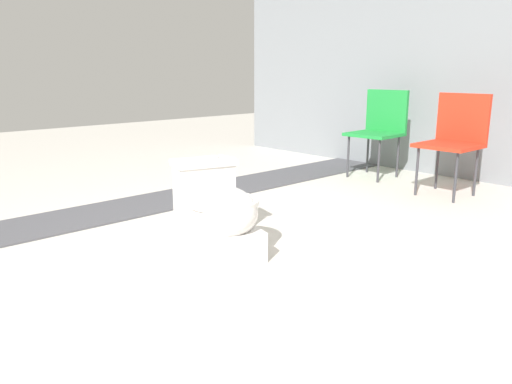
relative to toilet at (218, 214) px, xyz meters
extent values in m
plane|color=beige|center=(0.08, -0.11, -0.22)|extent=(14.00, 14.00, 0.00)
cube|color=#4C4C51|center=(-1.18, 0.39, -0.21)|extent=(0.56, 8.00, 0.01)
cube|color=white|center=(0.00, 0.00, -0.14)|extent=(0.67, 0.50, 0.17)
ellipsoid|color=white|center=(0.09, -0.03, 0.04)|extent=(0.52, 0.47, 0.28)
cylinder|color=white|center=(0.09, -0.03, 0.10)|extent=(0.48, 0.48, 0.03)
cube|color=white|center=(-0.21, 0.06, 0.10)|extent=(0.27, 0.38, 0.30)
cube|color=white|center=(-0.21, 0.06, 0.27)|extent=(0.30, 0.41, 0.04)
cylinder|color=silver|center=(-0.18, 0.14, 0.29)|extent=(0.02, 0.02, 0.01)
cube|color=#1E8C38|center=(-0.59, 2.39, 0.20)|extent=(0.46, 0.46, 0.03)
cube|color=#1E8C38|center=(-0.60, 2.59, 0.41)|extent=(0.44, 0.05, 0.40)
cylinder|color=#38383D|center=(-0.42, 2.22, -0.02)|extent=(0.02, 0.02, 0.40)
cylinder|color=#38383D|center=(-0.76, 2.21, -0.02)|extent=(0.02, 0.02, 0.40)
cylinder|color=#38383D|center=(-0.43, 2.56, -0.02)|extent=(0.02, 0.02, 0.40)
cylinder|color=#38383D|center=(-0.77, 2.55, -0.02)|extent=(0.02, 0.02, 0.40)
cube|color=red|center=(0.25, 2.21, 0.20)|extent=(0.45, 0.45, 0.03)
cube|color=red|center=(0.25, 2.41, 0.41)|extent=(0.44, 0.04, 0.40)
cylinder|color=#38383D|center=(0.42, 2.04, -0.02)|extent=(0.02, 0.02, 0.40)
cylinder|color=#38383D|center=(0.08, 2.04, -0.02)|extent=(0.02, 0.02, 0.40)
cylinder|color=#38383D|center=(0.42, 2.38, -0.02)|extent=(0.02, 0.02, 0.40)
cylinder|color=#38383D|center=(0.08, 2.38, -0.02)|extent=(0.02, 0.02, 0.40)
camera|label=1|loc=(2.16, -1.69, 0.80)|focal=35.00mm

